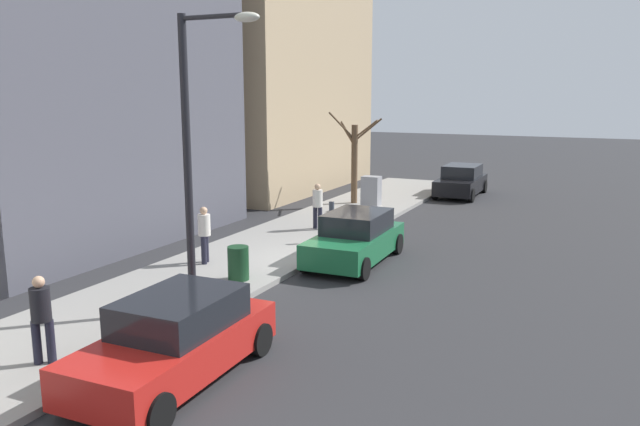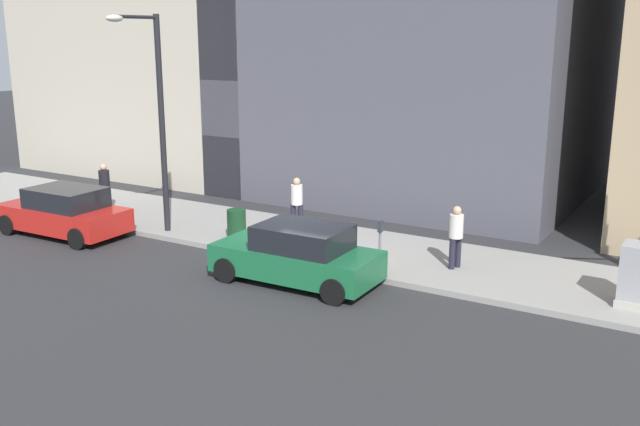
{
  "view_description": "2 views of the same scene",
  "coord_description": "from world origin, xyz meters",
  "px_view_note": "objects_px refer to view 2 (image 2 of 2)",
  "views": [
    {
      "loc": [
        -7.89,
        16.15,
        5.04
      ],
      "look_at": [
        1.3,
        -3.12,
        0.89
      ],
      "focal_mm": 35.0,
      "sensor_mm": 36.0,
      "label": 1
    },
    {
      "loc": [
        -15.26,
        -9.95,
        6.11
      ],
      "look_at": [
        1.33,
        0.1,
        1.2
      ],
      "focal_mm": 40.0,
      "sensor_mm": 36.0,
      "label": 2
    }
  ],
  "objects_px": {
    "trash_bin": "(237,224)",
    "streetlamp": "(155,106)",
    "parked_car_green": "(298,255)",
    "pedestrian_far_corner": "(105,185)",
    "pedestrian_midblock": "(297,201)",
    "parked_car_red": "(64,212)",
    "pedestrian_near_meter": "(456,233)",
    "utility_box": "(633,275)",
    "parking_meter": "(380,240)"
  },
  "relations": [
    {
      "from": "parking_meter",
      "to": "trash_bin",
      "type": "xyz_separation_m",
      "value": [
        0.45,
        4.96,
        -0.38
      ]
    },
    {
      "from": "utility_box",
      "to": "streetlamp",
      "type": "bearing_deg",
      "value": 94.37
    },
    {
      "from": "parked_car_red",
      "to": "streetlamp",
      "type": "height_order",
      "value": "streetlamp"
    },
    {
      "from": "trash_bin",
      "to": "pedestrian_midblock",
      "type": "bearing_deg",
      "value": -28.93
    },
    {
      "from": "pedestrian_near_meter",
      "to": "pedestrian_far_corner",
      "type": "xyz_separation_m",
      "value": [
        -0.44,
        12.45,
        0.0
      ]
    },
    {
      "from": "parking_meter",
      "to": "pedestrian_far_corner",
      "type": "height_order",
      "value": "pedestrian_far_corner"
    },
    {
      "from": "utility_box",
      "to": "pedestrian_near_meter",
      "type": "relative_size",
      "value": 0.86
    },
    {
      "from": "pedestrian_near_meter",
      "to": "pedestrian_midblock",
      "type": "relative_size",
      "value": 1.0
    },
    {
      "from": "streetlamp",
      "to": "trash_bin",
      "type": "distance_m",
      "value": 4.24
    },
    {
      "from": "parking_meter",
      "to": "pedestrian_near_meter",
      "type": "bearing_deg",
      "value": -51.02
    },
    {
      "from": "streetlamp",
      "to": "trash_bin",
      "type": "bearing_deg",
      "value": -75.81
    },
    {
      "from": "utility_box",
      "to": "pedestrian_far_corner",
      "type": "distance_m",
      "value": 16.8
    },
    {
      "from": "parked_car_red",
      "to": "pedestrian_midblock",
      "type": "xyz_separation_m",
      "value": [
        3.79,
        -6.12,
        0.35
      ]
    },
    {
      "from": "parking_meter",
      "to": "utility_box",
      "type": "relative_size",
      "value": 0.94
    },
    {
      "from": "utility_box",
      "to": "trash_bin",
      "type": "distance_m",
      "value": 10.88
    },
    {
      "from": "streetlamp",
      "to": "parked_car_red",
      "type": "bearing_deg",
      "value": 117.39
    },
    {
      "from": "parking_meter",
      "to": "utility_box",
      "type": "height_order",
      "value": "utility_box"
    },
    {
      "from": "parked_car_red",
      "to": "trash_bin",
      "type": "relative_size",
      "value": 4.71
    },
    {
      "from": "utility_box",
      "to": "trash_bin",
      "type": "xyz_separation_m",
      "value": [
        -0.4,
        10.87,
        -0.25
      ]
    },
    {
      "from": "parked_car_red",
      "to": "trash_bin",
      "type": "bearing_deg",
      "value": -70.01
    },
    {
      "from": "utility_box",
      "to": "streetlamp",
      "type": "xyz_separation_m",
      "value": [
        -1.02,
        13.31,
        3.17
      ]
    },
    {
      "from": "parking_meter",
      "to": "pedestrian_near_meter",
      "type": "relative_size",
      "value": 0.81
    },
    {
      "from": "parked_car_green",
      "to": "pedestrian_far_corner",
      "type": "height_order",
      "value": "pedestrian_far_corner"
    },
    {
      "from": "parked_car_red",
      "to": "pedestrian_far_corner",
      "type": "bearing_deg",
      "value": 16.89
    },
    {
      "from": "utility_box",
      "to": "streetlamp",
      "type": "height_order",
      "value": "streetlamp"
    },
    {
      "from": "parked_car_red",
      "to": "pedestrian_far_corner",
      "type": "height_order",
      "value": "pedestrian_far_corner"
    },
    {
      "from": "pedestrian_midblock",
      "to": "parked_car_red",
      "type": "bearing_deg",
      "value": -169.45
    },
    {
      "from": "parked_car_green",
      "to": "parked_car_red",
      "type": "bearing_deg",
      "value": 89.21
    },
    {
      "from": "streetlamp",
      "to": "pedestrian_far_corner",
      "type": "distance_m",
      "value": 4.66
    },
    {
      "from": "parking_meter",
      "to": "streetlamp",
      "type": "xyz_separation_m",
      "value": [
        -0.17,
        7.41,
        3.04
      ]
    },
    {
      "from": "pedestrian_near_meter",
      "to": "pedestrian_far_corner",
      "type": "height_order",
      "value": "same"
    },
    {
      "from": "streetlamp",
      "to": "pedestrian_midblock",
      "type": "distance_m",
      "value": 5.1
    },
    {
      "from": "utility_box",
      "to": "pedestrian_near_meter",
      "type": "height_order",
      "value": "pedestrian_near_meter"
    },
    {
      "from": "pedestrian_near_meter",
      "to": "trash_bin",
      "type": "bearing_deg",
      "value": -64.97
    },
    {
      "from": "pedestrian_near_meter",
      "to": "parking_meter",
      "type": "bearing_deg",
      "value": -33.07
    },
    {
      "from": "streetlamp",
      "to": "trash_bin",
      "type": "relative_size",
      "value": 7.22
    },
    {
      "from": "parking_meter",
      "to": "trash_bin",
      "type": "distance_m",
      "value": 5.0
    },
    {
      "from": "parked_car_red",
      "to": "pedestrian_near_meter",
      "type": "relative_size",
      "value": 2.56
    },
    {
      "from": "trash_bin",
      "to": "parking_meter",
      "type": "bearing_deg",
      "value": -95.18
    },
    {
      "from": "streetlamp",
      "to": "pedestrian_midblock",
      "type": "bearing_deg",
      "value": -55.02
    },
    {
      "from": "trash_bin",
      "to": "pedestrian_far_corner",
      "type": "distance_m",
      "value": 5.96
    },
    {
      "from": "parking_meter",
      "to": "streetlamp",
      "type": "bearing_deg",
      "value": 91.29
    },
    {
      "from": "trash_bin",
      "to": "pedestrian_far_corner",
      "type": "relative_size",
      "value": 0.54
    },
    {
      "from": "utility_box",
      "to": "pedestrian_near_meter",
      "type": "xyz_separation_m",
      "value": [
        0.41,
        4.35,
        0.24
      ]
    },
    {
      "from": "utility_box",
      "to": "streetlamp",
      "type": "relative_size",
      "value": 0.22
    },
    {
      "from": "trash_bin",
      "to": "streetlamp",
      "type": "bearing_deg",
      "value": 104.19
    },
    {
      "from": "pedestrian_far_corner",
      "to": "parked_car_green",
      "type": "bearing_deg",
      "value": 41.14
    },
    {
      "from": "utility_box",
      "to": "parked_car_green",
      "type": "bearing_deg",
      "value": 107.41
    },
    {
      "from": "parking_meter",
      "to": "trash_bin",
      "type": "height_order",
      "value": "parking_meter"
    },
    {
      "from": "parked_car_green",
      "to": "utility_box",
      "type": "bearing_deg",
      "value": -73.92
    }
  ]
}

